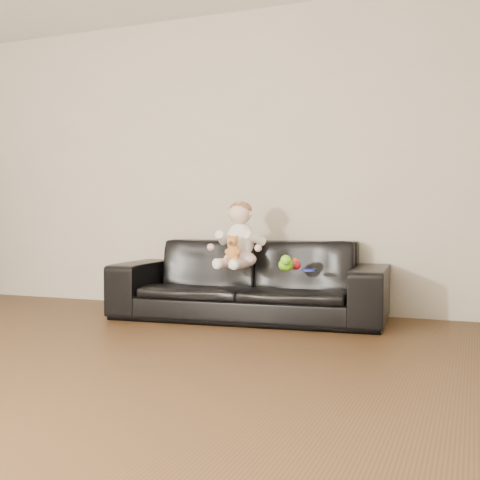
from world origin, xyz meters
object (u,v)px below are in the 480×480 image
at_px(sofa, 249,280).
at_px(toy_green, 286,265).
at_px(teddy_bear, 233,249).
at_px(baby, 239,239).
at_px(toy_rattle, 296,265).
at_px(toy_blue_disc, 309,270).

height_order(sofa, toy_green, sofa).
height_order(teddy_bear, toy_green, teddy_bear).
relative_size(baby, toy_rattle, 6.73).
relative_size(teddy_bear, toy_blue_disc, 1.94).
bearing_deg(toy_rattle, toy_blue_disc, -25.01).
xyz_separation_m(teddy_bear, toy_green, (0.40, 0.06, -0.11)).
xyz_separation_m(toy_green, toy_blue_disc, (0.16, 0.06, -0.04)).
bearing_deg(toy_rattle, baby, -177.37).
xyz_separation_m(sofa, baby, (-0.04, -0.12, 0.33)).
xyz_separation_m(sofa, toy_green, (0.37, -0.22, 0.14)).
bearing_deg(baby, teddy_bear, -77.84).
relative_size(toy_green, toy_rattle, 1.76).
bearing_deg(toy_rattle, teddy_bear, -157.85).
bearing_deg(toy_blue_disc, toy_green, -157.59).
bearing_deg(sofa, toy_green, -34.46).
bearing_deg(toy_green, toy_rattle, 72.22).
bearing_deg(teddy_bear, baby, 102.79).
xyz_separation_m(baby, toy_blue_disc, (0.56, -0.03, -0.22)).
bearing_deg(baby, toy_rattle, 11.14).
xyz_separation_m(sofa, toy_blue_disc, (0.52, -0.15, 0.10)).
bearing_deg(sofa, baby, -112.50).
height_order(toy_green, toy_rattle, toy_green).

